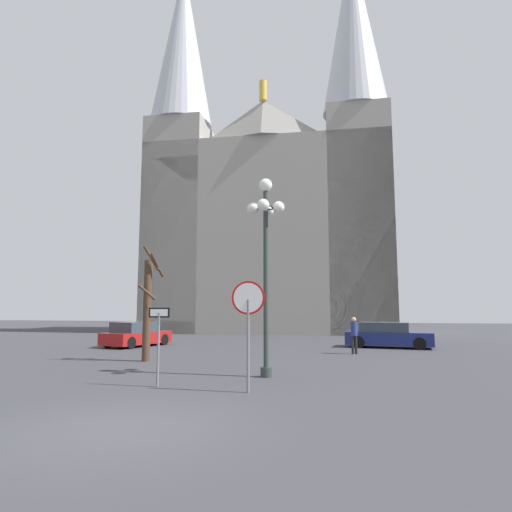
{
  "coord_description": "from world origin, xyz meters",
  "views": [
    {
      "loc": [
        4.14,
        -7.38,
        2.15
      ],
      "look_at": [
        -0.93,
        16.21,
        5.05
      ],
      "focal_mm": 30.48,
      "sensor_mm": 36.0,
      "label": 1
    }
  ],
  "objects_px": {
    "parked_car_far_navy": "(388,336)",
    "pedestrian_walking": "(354,332)",
    "cathedral": "(268,199)",
    "stop_sign": "(248,312)",
    "one_way_arrow_sign": "(159,336)",
    "bare_tree": "(148,307)",
    "street_lamp": "(266,238)",
    "parked_car_near_red": "(136,335)"
  },
  "relations": [
    {
      "from": "one_way_arrow_sign",
      "to": "bare_tree",
      "type": "distance_m",
      "value": 6.08
    },
    {
      "from": "stop_sign",
      "to": "pedestrian_walking",
      "type": "height_order",
      "value": "stop_sign"
    },
    {
      "from": "parked_car_far_navy",
      "to": "pedestrian_walking",
      "type": "relative_size",
      "value": 2.77
    },
    {
      "from": "parked_car_near_red",
      "to": "parked_car_far_navy",
      "type": "xyz_separation_m",
      "value": [
        13.87,
        2.16,
        0.0
      ]
    },
    {
      "from": "cathedral",
      "to": "parked_car_near_red",
      "type": "xyz_separation_m",
      "value": [
        -4.69,
        -15.89,
        -11.62
      ]
    },
    {
      "from": "parked_car_far_navy",
      "to": "cathedral",
      "type": "bearing_deg",
      "value": 123.8
    },
    {
      "from": "cathedral",
      "to": "parked_car_far_navy",
      "type": "bearing_deg",
      "value": -56.2
    },
    {
      "from": "parked_car_near_red",
      "to": "one_way_arrow_sign",
      "type": "bearing_deg",
      "value": -60.06
    },
    {
      "from": "street_lamp",
      "to": "stop_sign",
      "type": "bearing_deg",
      "value": -89.54
    },
    {
      "from": "cathedral",
      "to": "pedestrian_walking",
      "type": "relative_size",
      "value": 21.36
    },
    {
      "from": "parked_car_near_red",
      "to": "pedestrian_walking",
      "type": "distance_m",
      "value": 12.15
    },
    {
      "from": "street_lamp",
      "to": "parked_car_near_red",
      "type": "height_order",
      "value": "street_lamp"
    },
    {
      "from": "street_lamp",
      "to": "one_way_arrow_sign",
      "type": "bearing_deg",
      "value": -138.33
    },
    {
      "from": "street_lamp",
      "to": "parked_car_far_navy",
      "type": "relative_size",
      "value": 1.34
    },
    {
      "from": "stop_sign",
      "to": "one_way_arrow_sign",
      "type": "distance_m",
      "value": 2.71
    },
    {
      "from": "stop_sign",
      "to": "parked_car_near_red",
      "type": "bearing_deg",
      "value": 128.12
    },
    {
      "from": "cathedral",
      "to": "stop_sign",
      "type": "bearing_deg",
      "value": -80.61
    },
    {
      "from": "stop_sign",
      "to": "pedestrian_walking",
      "type": "bearing_deg",
      "value": 74.86
    },
    {
      "from": "cathedral",
      "to": "street_lamp",
      "type": "xyz_separation_m",
      "value": [
        4.56,
        -25.12,
        -7.85
      ]
    },
    {
      "from": "street_lamp",
      "to": "parked_car_near_red",
      "type": "bearing_deg",
      "value": 135.05
    },
    {
      "from": "street_lamp",
      "to": "bare_tree",
      "type": "distance_m",
      "value": 6.64
    },
    {
      "from": "one_way_arrow_sign",
      "to": "pedestrian_walking",
      "type": "bearing_deg",
      "value": 61.59
    },
    {
      "from": "street_lamp",
      "to": "parked_car_near_red",
      "type": "xyz_separation_m",
      "value": [
        -9.25,
        9.23,
        -3.77
      ]
    },
    {
      "from": "stop_sign",
      "to": "parked_car_far_navy",
      "type": "relative_size",
      "value": 0.6
    },
    {
      "from": "cathedral",
      "to": "bare_tree",
      "type": "bearing_deg",
      "value": -92.5
    },
    {
      "from": "cathedral",
      "to": "one_way_arrow_sign",
      "type": "height_order",
      "value": "cathedral"
    },
    {
      "from": "one_way_arrow_sign",
      "to": "cathedral",
      "type": "bearing_deg",
      "value": 94.1
    },
    {
      "from": "stop_sign",
      "to": "bare_tree",
      "type": "height_order",
      "value": "bare_tree"
    },
    {
      "from": "bare_tree",
      "to": "parked_car_near_red",
      "type": "distance_m",
      "value": 7.47
    },
    {
      "from": "stop_sign",
      "to": "one_way_arrow_sign",
      "type": "relative_size",
      "value": 1.32
    },
    {
      "from": "bare_tree",
      "to": "street_lamp",
      "type": "bearing_deg",
      "value": -28.07
    },
    {
      "from": "parked_car_near_red",
      "to": "bare_tree",
      "type": "bearing_deg",
      "value": -59.38
    },
    {
      "from": "street_lamp",
      "to": "parked_car_far_navy",
      "type": "height_order",
      "value": "street_lamp"
    },
    {
      "from": "stop_sign",
      "to": "bare_tree",
      "type": "relative_size",
      "value": 0.61
    },
    {
      "from": "stop_sign",
      "to": "bare_tree",
      "type": "bearing_deg",
      "value": 135.1
    },
    {
      "from": "bare_tree",
      "to": "parked_car_far_navy",
      "type": "height_order",
      "value": "bare_tree"
    },
    {
      "from": "stop_sign",
      "to": "cathedral",
      "type": "bearing_deg",
      "value": 99.39
    },
    {
      "from": "one_way_arrow_sign",
      "to": "pedestrian_walking",
      "type": "height_order",
      "value": "one_way_arrow_sign"
    },
    {
      "from": "parked_car_near_red",
      "to": "pedestrian_walking",
      "type": "relative_size",
      "value": 2.54
    },
    {
      "from": "pedestrian_walking",
      "to": "parked_car_far_navy",
      "type": "bearing_deg",
      "value": 63.89
    },
    {
      "from": "cathedral",
      "to": "street_lamp",
      "type": "relative_size",
      "value": 5.74
    },
    {
      "from": "one_way_arrow_sign",
      "to": "parked_car_near_red",
      "type": "bearing_deg",
      "value": 119.94
    }
  ]
}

